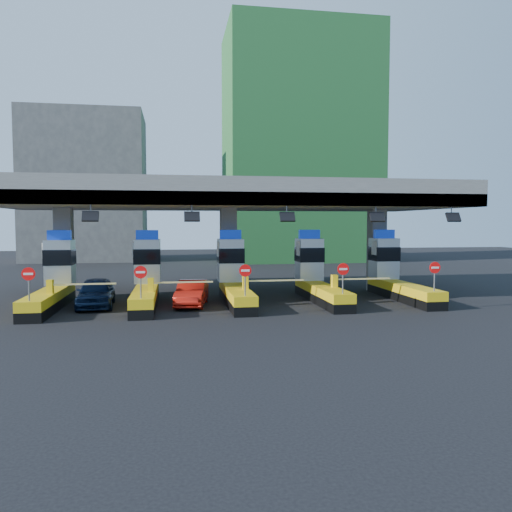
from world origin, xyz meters
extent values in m
plane|color=black|center=(0.00, 0.00, 0.00)|extent=(120.00, 120.00, 0.00)
cube|color=slate|center=(0.00, 3.00, 6.25)|extent=(28.00, 12.00, 1.50)
cube|color=#4C4C49|center=(0.00, -2.70, 5.85)|extent=(28.00, 0.60, 0.70)
cube|color=slate|center=(-10.00, 3.00, 2.75)|extent=(1.00, 1.00, 5.50)
cube|color=slate|center=(0.00, 3.00, 2.75)|extent=(1.00, 1.00, 5.50)
cube|color=slate|center=(10.00, 3.00, 2.75)|extent=(1.00, 1.00, 5.50)
cylinder|color=slate|center=(-7.50, -2.70, 5.25)|extent=(0.06, 0.06, 0.50)
cube|color=black|center=(-7.50, -2.90, 4.90)|extent=(0.80, 0.38, 0.54)
cylinder|color=slate|center=(-2.50, -2.70, 5.25)|extent=(0.06, 0.06, 0.50)
cube|color=black|center=(-2.50, -2.90, 4.90)|extent=(0.80, 0.38, 0.54)
cylinder|color=slate|center=(2.50, -2.70, 5.25)|extent=(0.06, 0.06, 0.50)
cube|color=black|center=(2.50, -2.90, 4.90)|extent=(0.80, 0.38, 0.54)
cylinder|color=slate|center=(7.50, -2.70, 5.25)|extent=(0.06, 0.06, 0.50)
cube|color=black|center=(7.50, -2.90, 4.90)|extent=(0.80, 0.38, 0.54)
cylinder|color=slate|center=(12.00, -2.70, 5.25)|extent=(0.06, 0.06, 0.50)
cube|color=black|center=(12.00, -2.90, 4.90)|extent=(0.80, 0.38, 0.54)
cube|color=black|center=(-10.00, -1.00, 0.25)|extent=(1.20, 8.00, 0.50)
cube|color=#E5B70C|center=(-10.00, -1.00, 0.75)|extent=(1.20, 8.00, 0.50)
cube|color=#9EA3A8|center=(-10.00, 1.80, 2.30)|extent=(1.50, 1.50, 2.60)
cube|color=black|center=(-10.00, 1.78, 2.60)|extent=(1.56, 1.56, 0.90)
cube|color=#0C2DBF|center=(-10.00, 1.80, 3.88)|extent=(1.30, 0.35, 0.55)
cube|color=white|center=(-10.80, 1.50, 3.00)|extent=(0.06, 0.70, 0.90)
cylinder|color=slate|center=(-10.00, -4.60, 1.65)|extent=(0.07, 0.07, 1.30)
cylinder|color=red|center=(-10.00, -4.63, 2.25)|extent=(0.60, 0.04, 0.60)
cube|color=white|center=(-10.00, -4.65, 2.25)|extent=(0.42, 0.02, 0.10)
cube|color=#E5B70C|center=(-9.65, -2.20, 1.35)|extent=(0.30, 0.35, 0.70)
cube|color=white|center=(-8.00, -2.20, 1.45)|extent=(3.20, 0.08, 0.08)
cube|color=black|center=(-5.00, -1.00, 0.25)|extent=(1.20, 8.00, 0.50)
cube|color=#E5B70C|center=(-5.00, -1.00, 0.75)|extent=(1.20, 8.00, 0.50)
cube|color=#9EA3A8|center=(-5.00, 1.80, 2.30)|extent=(1.50, 1.50, 2.60)
cube|color=black|center=(-5.00, 1.78, 2.60)|extent=(1.56, 1.56, 0.90)
cube|color=#0C2DBF|center=(-5.00, 1.80, 3.88)|extent=(1.30, 0.35, 0.55)
cube|color=white|center=(-5.80, 1.50, 3.00)|extent=(0.06, 0.70, 0.90)
cylinder|color=slate|center=(-5.00, -4.60, 1.65)|extent=(0.07, 0.07, 1.30)
cylinder|color=red|center=(-5.00, -4.63, 2.25)|extent=(0.60, 0.04, 0.60)
cube|color=white|center=(-5.00, -4.65, 2.25)|extent=(0.42, 0.02, 0.10)
cube|color=#E5B70C|center=(-4.65, -2.20, 1.35)|extent=(0.30, 0.35, 0.70)
cube|color=white|center=(-3.00, -2.20, 1.45)|extent=(3.20, 0.08, 0.08)
cube|color=black|center=(0.00, -1.00, 0.25)|extent=(1.20, 8.00, 0.50)
cube|color=#E5B70C|center=(0.00, -1.00, 0.75)|extent=(1.20, 8.00, 0.50)
cube|color=#9EA3A8|center=(0.00, 1.80, 2.30)|extent=(1.50, 1.50, 2.60)
cube|color=black|center=(0.00, 1.78, 2.60)|extent=(1.56, 1.56, 0.90)
cube|color=#0C2DBF|center=(0.00, 1.80, 3.88)|extent=(1.30, 0.35, 0.55)
cube|color=white|center=(-0.80, 1.50, 3.00)|extent=(0.06, 0.70, 0.90)
cylinder|color=slate|center=(0.00, -4.60, 1.65)|extent=(0.07, 0.07, 1.30)
cylinder|color=red|center=(0.00, -4.63, 2.25)|extent=(0.60, 0.04, 0.60)
cube|color=white|center=(0.00, -4.65, 2.25)|extent=(0.42, 0.02, 0.10)
cube|color=#E5B70C|center=(0.35, -2.20, 1.35)|extent=(0.30, 0.35, 0.70)
cube|color=white|center=(2.00, -2.20, 1.45)|extent=(3.20, 0.08, 0.08)
cube|color=black|center=(5.00, -1.00, 0.25)|extent=(1.20, 8.00, 0.50)
cube|color=#E5B70C|center=(5.00, -1.00, 0.75)|extent=(1.20, 8.00, 0.50)
cube|color=#9EA3A8|center=(5.00, 1.80, 2.30)|extent=(1.50, 1.50, 2.60)
cube|color=black|center=(5.00, 1.78, 2.60)|extent=(1.56, 1.56, 0.90)
cube|color=#0C2DBF|center=(5.00, 1.80, 3.88)|extent=(1.30, 0.35, 0.55)
cube|color=white|center=(4.20, 1.50, 3.00)|extent=(0.06, 0.70, 0.90)
cylinder|color=slate|center=(5.00, -4.60, 1.65)|extent=(0.07, 0.07, 1.30)
cylinder|color=red|center=(5.00, -4.63, 2.25)|extent=(0.60, 0.04, 0.60)
cube|color=white|center=(5.00, -4.65, 2.25)|extent=(0.42, 0.02, 0.10)
cube|color=#E5B70C|center=(5.35, -2.20, 1.35)|extent=(0.30, 0.35, 0.70)
cube|color=white|center=(7.00, -2.20, 1.45)|extent=(3.20, 0.08, 0.08)
cube|color=black|center=(10.00, -1.00, 0.25)|extent=(1.20, 8.00, 0.50)
cube|color=#E5B70C|center=(10.00, -1.00, 0.75)|extent=(1.20, 8.00, 0.50)
cube|color=#9EA3A8|center=(10.00, 1.80, 2.30)|extent=(1.50, 1.50, 2.60)
cube|color=black|center=(10.00, 1.78, 2.60)|extent=(1.56, 1.56, 0.90)
cube|color=#0C2DBF|center=(10.00, 1.80, 3.88)|extent=(1.30, 0.35, 0.55)
cube|color=white|center=(9.20, 1.50, 3.00)|extent=(0.06, 0.70, 0.90)
cylinder|color=slate|center=(10.00, -4.60, 1.65)|extent=(0.07, 0.07, 1.30)
cylinder|color=red|center=(10.00, -4.63, 2.25)|extent=(0.60, 0.04, 0.60)
cube|color=white|center=(10.00, -4.65, 2.25)|extent=(0.42, 0.02, 0.10)
cube|color=#E5B70C|center=(10.35, -2.20, 1.35)|extent=(0.30, 0.35, 0.70)
cube|color=white|center=(12.00, -2.20, 1.45)|extent=(3.20, 0.08, 0.08)
cube|color=#1E5926|center=(12.00, 32.00, 14.00)|extent=(18.00, 12.00, 28.00)
cube|color=#4C4C49|center=(-14.00, 36.00, 9.00)|extent=(14.00, 10.00, 18.00)
imported|color=black|center=(-7.65, -0.58, 0.80)|extent=(2.17, 4.79, 1.59)
imported|color=#B1170D|center=(-2.48, -1.07, 0.70)|extent=(2.12, 4.42, 1.40)
camera|label=1|loc=(-3.43, -28.65, 4.54)|focal=35.00mm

